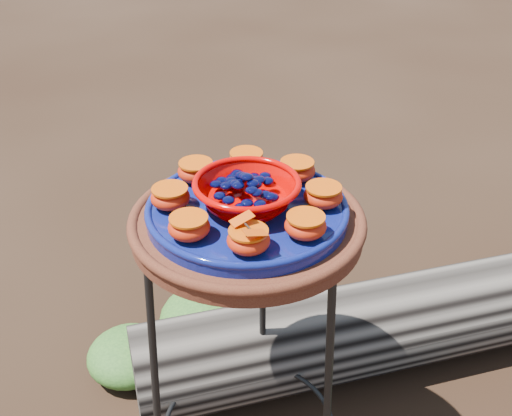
# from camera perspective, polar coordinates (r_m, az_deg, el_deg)

# --- Properties ---
(plant_stand) EXTENTS (0.44, 0.44, 0.70)m
(plant_stand) POSITION_cam_1_polar(r_m,az_deg,el_deg) (1.45, -0.68, -13.77)
(plant_stand) COLOR black
(plant_stand) RESTS_ON ground
(terracotta_saucer) EXTENTS (0.44, 0.44, 0.04)m
(terracotta_saucer) POSITION_cam_1_polar(r_m,az_deg,el_deg) (1.21, -0.79, -1.53)
(terracotta_saucer) COLOR #3F140E
(terracotta_saucer) RESTS_ON plant_stand
(cobalt_plate) EXTENTS (0.38, 0.38, 0.03)m
(cobalt_plate) POSITION_cam_1_polar(r_m,az_deg,el_deg) (1.20, -0.80, -0.33)
(cobalt_plate) COLOR #071241
(cobalt_plate) RESTS_ON terracotta_saucer
(red_bowl) EXTENTS (0.19, 0.19, 0.05)m
(red_bowl) POSITION_cam_1_polar(r_m,az_deg,el_deg) (1.18, -0.81, 1.26)
(red_bowl) COLOR #C00200
(red_bowl) RESTS_ON cobalt_plate
(glass_gems) EXTENTS (0.15, 0.15, 0.03)m
(glass_gems) POSITION_cam_1_polar(r_m,az_deg,el_deg) (1.16, -0.83, 2.91)
(glass_gems) COLOR black
(glass_gems) RESTS_ON red_bowl
(orange_half_0) EXTENTS (0.07, 0.07, 0.04)m
(orange_half_0) POSITION_cam_1_polar(r_m,az_deg,el_deg) (1.06, -0.67, -2.88)
(orange_half_0) COLOR #A80500
(orange_half_0) RESTS_ON cobalt_plate
(orange_half_1) EXTENTS (0.07, 0.07, 0.04)m
(orange_half_1) POSITION_cam_1_polar(r_m,az_deg,el_deg) (1.10, 4.42, -1.59)
(orange_half_1) COLOR #A80500
(orange_half_1) RESTS_ON cobalt_plate
(orange_half_2) EXTENTS (0.07, 0.07, 0.04)m
(orange_half_2) POSITION_cam_1_polar(r_m,az_deg,el_deg) (1.19, 5.99, 1.08)
(orange_half_2) COLOR #A80500
(orange_half_2) RESTS_ON cobalt_plate
(orange_half_3) EXTENTS (0.07, 0.07, 0.04)m
(orange_half_3) POSITION_cam_1_polar(r_m,az_deg,el_deg) (1.27, 3.66, 3.36)
(orange_half_3) COLOR #A80500
(orange_half_3) RESTS_ON cobalt_plate
(orange_half_4) EXTENTS (0.07, 0.07, 0.04)m
(orange_half_4) POSITION_cam_1_polar(r_m,az_deg,el_deg) (1.30, -0.86, 4.19)
(orange_half_4) COLOR #A80500
(orange_half_4) RESTS_ON cobalt_plate
(orange_half_5) EXTENTS (0.07, 0.07, 0.04)m
(orange_half_5) POSITION_cam_1_polar(r_m,az_deg,el_deg) (1.27, -5.35, 3.27)
(orange_half_5) COLOR #A80500
(orange_half_5) RESTS_ON cobalt_plate
(orange_half_6) EXTENTS (0.07, 0.07, 0.04)m
(orange_half_6) POSITION_cam_1_polar(r_m,az_deg,el_deg) (1.19, -7.62, 0.94)
(orange_half_6) COLOR #A80500
(orange_half_6) RESTS_ON cobalt_plate
(orange_half_7) EXTENTS (0.07, 0.07, 0.04)m
(orange_half_7) POSITION_cam_1_polar(r_m,az_deg,el_deg) (1.10, -5.97, -1.70)
(orange_half_7) COLOR #A80500
(orange_half_7) RESTS_ON cobalt_plate
(butterfly) EXTENTS (0.10, 0.09, 0.01)m
(butterfly) POSITION_cam_1_polar(r_m,az_deg,el_deg) (1.05, -0.68, -1.64)
(butterfly) COLOR #CE4106
(butterfly) RESTS_ON orange_half_0
(driftwood_log) EXTENTS (1.44, 0.95, 0.27)m
(driftwood_log) POSITION_cam_1_polar(r_m,az_deg,el_deg) (1.90, 11.26, -10.15)
(driftwood_log) COLOR black
(driftwood_log) RESTS_ON ground
(foliage_left) EXTENTS (0.24, 0.24, 0.12)m
(foliage_left) POSITION_cam_1_polar(r_m,az_deg,el_deg) (1.92, -11.20, -12.63)
(foliage_left) COLOR #214619
(foliage_left) RESTS_ON ground
(foliage_back) EXTENTS (0.32, 0.32, 0.16)m
(foliage_back) POSITION_cam_1_polar(r_m,az_deg,el_deg) (1.98, -3.93, -9.62)
(foliage_back) COLOR #214619
(foliage_back) RESTS_ON ground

